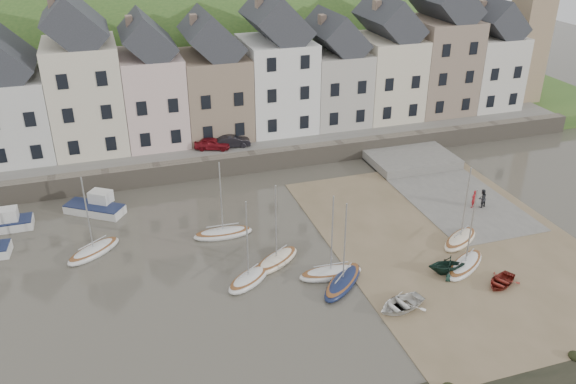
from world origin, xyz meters
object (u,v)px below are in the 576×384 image
object	(u,v)px
rowboat_white	(401,304)
person_red	(474,199)
car_right	(232,141)
sailboat_0	(94,251)
rowboat_red	(501,281)
person_dark	(482,198)
car_left	(212,144)
rowboat_green	(447,265)

from	to	relation	value
rowboat_white	person_red	xyz separation A→B (m)	(11.92, 10.13, 0.49)
person_red	car_right	world-z (taller)	car_right
sailboat_0	rowboat_red	bearing A→B (deg)	-25.70
person_red	person_dark	distance (m)	0.70
rowboat_red	person_dark	world-z (taller)	person_dark
car_left	car_right	distance (m)	1.93
rowboat_white	car_right	distance (m)	25.99
rowboat_red	person_dark	distance (m)	11.03
rowboat_green	person_red	distance (m)	10.43
car_left	car_right	xyz separation A→B (m)	(1.93, 0.00, -0.00)
rowboat_red	person_red	size ratio (longest dim) A/B	1.73
sailboat_0	car_right	size ratio (longest dim) A/B	1.83
rowboat_white	car_right	xyz separation A→B (m)	(-4.78, 25.49, 1.77)
car_right	person_red	bearing A→B (deg)	-127.75
person_dark	car_left	size ratio (longest dim) A/B	0.47
car_left	person_red	bearing A→B (deg)	-110.12
sailboat_0	person_dark	world-z (taller)	sailboat_0
rowboat_red	car_right	xyz separation A→B (m)	(-12.26, 25.27, 1.84)
rowboat_green	car_left	xyz separation A→B (m)	(-11.49, 22.96, 1.43)
rowboat_white	person_red	distance (m)	15.66
car_left	car_right	world-z (taller)	car_left
sailboat_0	car_right	world-z (taller)	sailboat_0
person_red	car_left	size ratio (longest dim) A/B	0.46
rowboat_red	car_left	bearing A→B (deg)	-179.27
rowboat_white	person_red	size ratio (longest dim) A/B	2.12
car_left	rowboat_red	bearing A→B (deg)	-131.30
rowboat_red	rowboat_white	bearing A→B (deg)	-116.94
rowboat_green	car_right	distance (m)	24.91
rowboat_red	person_dark	bearing A→B (deg)	123.77
car_left	car_right	size ratio (longest dim) A/B	0.97
sailboat_0	rowboat_green	distance (m)	24.89
rowboat_white	car_right	size ratio (longest dim) A/B	0.94
rowboat_white	rowboat_red	bearing A→B (deg)	77.71
sailboat_0	person_dark	distance (m)	30.74
person_dark	sailboat_0	bearing A→B (deg)	-18.66
rowboat_green	car_right	xyz separation A→B (m)	(-9.56, 22.96, 1.43)
rowboat_red	sailboat_0	bearing A→B (deg)	-144.29
person_dark	rowboat_white	bearing A→B (deg)	24.41
rowboat_red	car_right	size ratio (longest dim) A/B	0.77
sailboat_0	car_left	bearing A→B (deg)	48.93
rowboat_green	rowboat_red	size ratio (longest dim) A/B	0.97
rowboat_red	person_red	world-z (taller)	person_red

